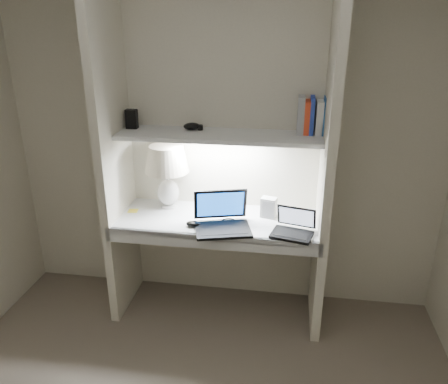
% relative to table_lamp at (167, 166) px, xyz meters
% --- Properties ---
extents(back_wall, '(3.20, 0.01, 2.50)m').
position_rel_table_lamp_xyz_m(back_wall, '(0.40, 0.13, 0.16)').
color(back_wall, beige).
rests_on(back_wall, floor).
extents(alcove_panel_left, '(0.06, 0.55, 2.50)m').
position_rel_table_lamp_xyz_m(alcove_panel_left, '(-0.33, -0.15, 0.16)').
color(alcove_panel_left, beige).
rests_on(alcove_panel_left, floor).
extents(alcove_panel_right, '(0.06, 0.55, 2.50)m').
position_rel_table_lamp_xyz_m(alcove_panel_right, '(1.13, -0.15, 0.16)').
color(alcove_panel_right, beige).
rests_on(alcove_panel_right, floor).
extents(desk, '(1.40, 0.55, 0.04)m').
position_rel_table_lamp_xyz_m(desk, '(0.40, -0.15, -0.34)').
color(desk, white).
rests_on(desk, alcove_panel_left).
extents(desk_apron, '(1.46, 0.03, 0.10)m').
position_rel_table_lamp_xyz_m(desk_apron, '(0.40, -0.41, -0.37)').
color(desk_apron, silver).
rests_on(desk_apron, desk).
extents(shelf, '(1.40, 0.36, 0.03)m').
position_rel_table_lamp_xyz_m(shelf, '(0.40, -0.05, 0.26)').
color(shelf, silver).
rests_on(shelf, back_wall).
extents(strip_light, '(0.60, 0.04, 0.02)m').
position_rel_table_lamp_xyz_m(strip_light, '(0.40, -0.05, 0.24)').
color(strip_light, white).
rests_on(strip_light, shelf).
extents(table_lamp, '(0.33, 0.33, 0.48)m').
position_rel_table_lamp_xyz_m(table_lamp, '(0.00, 0.00, 0.00)').
color(table_lamp, white).
rests_on(table_lamp, desk).
extents(laptop_main, '(0.44, 0.40, 0.25)m').
position_rel_table_lamp_xyz_m(laptop_main, '(0.45, -0.29, -0.27)').
color(laptop_main, black).
rests_on(laptop_main, desk).
extents(laptop_netbook, '(0.31, 0.28, 0.17)m').
position_rel_table_lamp_xyz_m(laptop_netbook, '(0.93, -0.31, -0.28)').
color(laptop_netbook, black).
rests_on(laptop_netbook, desk).
extents(speaker, '(0.12, 0.10, 0.15)m').
position_rel_table_lamp_xyz_m(speaker, '(0.76, -0.07, -0.25)').
color(speaker, silver).
rests_on(speaker, desk).
extents(mouse, '(0.11, 0.07, 0.04)m').
position_rel_table_lamp_xyz_m(mouse, '(0.25, -0.30, -0.30)').
color(mouse, black).
rests_on(mouse, desk).
extents(cable_coil, '(0.11, 0.11, 0.01)m').
position_rel_table_lamp_xyz_m(cable_coil, '(0.49, -0.20, -0.32)').
color(cable_coil, black).
rests_on(cable_coil, desk).
extents(sticky_note, '(0.08, 0.08, 0.00)m').
position_rel_table_lamp_xyz_m(sticky_note, '(-0.24, -0.12, -0.32)').
color(sticky_note, yellow).
rests_on(sticky_note, desk).
extents(book_row, '(0.24, 0.17, 0.25)m').
position_rel_table_lamp_xyz_m(book_row, '(1.03, 0.06, 0.39)').
color(book_row, silver).
rests_on(book_row, shelf).
extents(shelf_box, '(0.08, 0.06, 0.14)m').
position_rel_table_lamp_xyz_m(shelf_box, '(-0.24, 0.00, 0.34)').
color(shelf_box, black).
rests_on(shelf_box, shelf).
extents(shelf_gadget, '(0.14, 0.12, 0.05)m').
position_rel_table_lamp_xyz_m(shelf_gadget, '(0.19, 0.03, 0.30)').
color(shelf_gadget, black).
rests_on(shelf_gadget, shelf).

